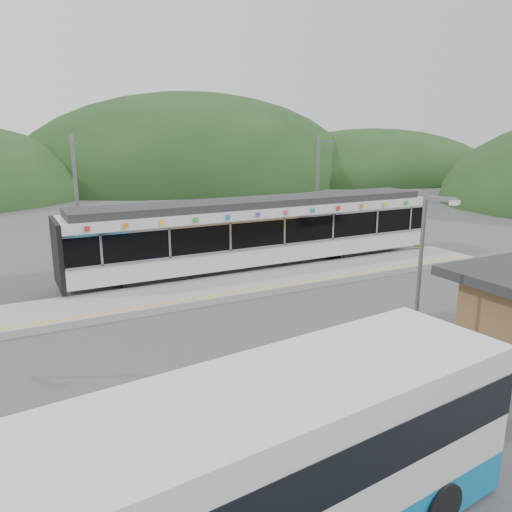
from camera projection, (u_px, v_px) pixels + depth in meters
name	position (u px, v px, depth m)	size (l,w,h in m)	color
ground	(293.00, 307.00, 20.74)	(120.00, 120.00, 0.00)	#4C4C4F
hills	(337.00, 262.00, 28.07)	(146.00, 149.00, 26.00)	#1E3D19
platform	(256.00, 283.00, 23.55)	(26.00, 3.20, 0.30)	#9E9E99
yellow_line	(269.00, 287.00, 22.39)	(26.00, 0.10, 0.01)	yellow
train	(262.00, 231.00, 26.21)	(20.44, 3.01, 3.74)	black
catenary_mast_west	(77.00, 205.00, 24.10)	(0.18, 1.80, 7.00)	slate
catenary_mast_east	(318.00, 191.00, 30.40)	(0.18, 1.80, 7.00)	slate
bus	(211.00, 502.00, 7.61)	(11.74, 3.82, 3.15)	#0C7ABE
lamp_post	(423.00, 270.00, 14.24)	(0.45, 1.01, 5.35)	slate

